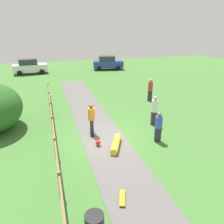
% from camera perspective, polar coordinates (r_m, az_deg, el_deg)
% --- Properties ---
extents(ground_plane, '(60.00, 60.00, 0.00)m').
position_cam_1_polar(ground_plane, '(12.06, -2.36, -6.87)').
color(ground_plane, '#427533').
extents(asphalt_path, '(2.40, 28.00, 0.02)m').
position_cam_1_polar(asphalt_path, '(12.06, -2.36, -6.83)').
color(asphalt_path, '#605E5B').
rests_on(asphalt_path, ground_plane).
extents(wooden_fence, '(0.12, 18.12, 1.10)m').
position_cam_1_polar(wooden_fence, '(11.46, -15.13, -5.53)').
color(wooden_fence, olive).
rests_on(wooden_fence, ground_plane).
extents(skater_riding, '(0.45, 0.82, 1.82)m').
position_cam_1_polar(skater_riding, '(12.04, -5.44, -1.52)').
color(skater_riding, black).
rests_on(skater_riding, asphalt_path).
extents(skater_fallen, '(1.49, 1.63, 0.36)m').
position_cam_1_polar(skater_fallen, '(11.08, 0.68, -8.45)').
color(skater_fallen, yellow).
rests_on(skater_fallen, asphalt_path).
extents(skateboard_loose, '(0.47, 0.82, 0.08)m').
position_cam_1_polar(skateboard_loose, '(8.26, 2.75, -21.70)').
color(skateboard_loose, '#BF8C19').
rests_on(skateboard_loose, asphalt_path).
extents(bystander_red, '(0.48, 0.48, 1.88)m').
position_cam_1_polar(bystander_red, '(17.92, 10.10, 6.08)').
color(bystander_red, '#2D2D33').
rests_on(bystander_red, ground_plane).
extents(bystander_white, '(0.40, 0.40, 1.87)m').
position_cam_1_polar(bystander_white, '(13.47, 11.16, 0.75)').
color(bystander_white, '#2D2D33').
rests_on(bystander_white, ground_plane).
extents(bystander_blue, '(0.46, 0.46, 1.69)m').
position_cam_1_polar(bystander_blue, '(11.57, 12.20, -3.53)').
color(bystander_blue, '#2D2D33').
rests_on(bystander_blue, ground_plane).
extents(parked_car_blue, '(4.43, 2.54, 1.92)m').
position_cam_1_polar(parked_car_blue, '(31.57, -1.14, 12.90)').
color(parked_car_blue, '#283D99').
rests_on(parked_car_blue, ground_plane).
extents(parked_car_white, '(4.32, 2.25, 1.92)m').
position_cam_1_polar(parked_car_white, '(30.43, -20.94, 11.19)').
color(parked_car_white, silver).
rests_on(parked_car_white, ground_plane).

